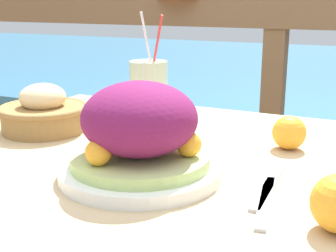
{
  "coord_description": "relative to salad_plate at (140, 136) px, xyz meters",
  "views": [
    {
      "loc": [
        0.33,
        -0.72,
        1.02
      ],
      "look_at": [
        -0.0,
        0.0,
        0.8
      ],
      "focal_mm": 50.0,
      "sensor_mm": 36.0,
      "label": 1
    }
  ],
  "objects": [
    {
      "name": "drink_glass",
      "position": [
        -0.11,
        0.24,
        0.01
      ],
      "size": [
        0.08,
        0.08,
        0.25
      ],
      "color": "beige",
      "rests_on": "patio_table"
    },
    {
      "name": "orange_near_glass",
      "position": [
        0.19,
        0.25,
        -0.04
      ],
      "size": [
        0.06,
        0.06,
        0.06
      ],
      "color": "#F9A328",
      "rests_on": "patio_table"
    },
    {
      "name": "knife",
      "position": [
        0.2,
        0.04,
        -0.07
      ],
      "size": [
        0.02,
        0.18,
        0.0
      ],
      "color": "silver",
      "rests_on": "patio_table"
    },
    {
      "name": "bread_basket",
      "position": [
        -0.32,
        0.15,
        -0.03
      ],
      "size": [
        0.19,
        0.19,
        0.1
      ],
      "color": "olive",
      "rests_on": "patio_table"
    },
    {
      "name": "patio_table",
      "position": [
        0.01,
        0.1,
        -0.18
      ],
      "size": [
        0.98,
        0.82,
        0.74
      ],
      "color": "tan",
      "rests_on": "ground_plane"
    },
    {
      "name": "salad_plate",
      "position": [
        0.0,
        0.0,
        0.0
      ],
      "size": [
        0.26,
        0.26,
        0.16
      ],
      "color": "white",
      "rests_on": "patio_table"
    },
    {
      "name": "railing_fence",
      "position": [
        0.01,
        0.93,
        -0.04
      ],
      "size": [
        2.8,
        0.08,
        1.02
      ],
      "color": "brown",
      "rests_on": "ground_plane"
    },
    {
      "name": "fork",
      "position": [
        0.21,
        -0.02,
        -0.07
      ],
      "size": [
        0.05,
        0.18,
        0.0
      ],
      "color": "silver",
      "rests_on": "patio_table"
    }
  ]
}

